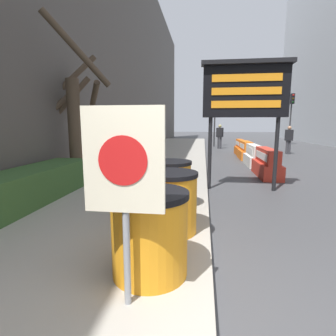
% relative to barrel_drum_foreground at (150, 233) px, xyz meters
% --- Properties ---
extents(building_left_facade, '(0.40, 50.40, 12.11)m').
position_rel_barrel_drum_foreground_xyz_m(building_left_facade, '(-3.74, 9.02, 5.46)').
color(building_left_facade, '#4C4742').
rests_on(building_left_facade, ground_plane).
extents(hedge_strip, '(0.90, 4.22, 0.68)m').
position_rel_barrel_drum_foreground_xyz_m(hedge_strip, '(-2.94, 1.95, -0.11)').
color(hedge_strip, '#335628').
rests_on(hedge_strip, sidewalk_left).
extents(bare_tree, '(2.17, 2.30, 4.16)m').
position_rel_barrel_drum_foreground_xyz_m(bare_tree, '(-3.02, 4.49, 1.44)').
color(bare_tree, '#4C3D2D').
rests_on(bare_tree, sidewalk_left).
extents(barrel_drum_foreground, '(0.82, 0.82, 0.90)m').
position_rel_barrel_drum_foreground_xyz_m(barrel_drum_foreground, '(0.00, 0.00, 0.00)').
color(barrel_drum_foreground, orange).
rests_on(barrel_drum_foreground, sidewalk_left).
extents(barrel_drum_middle, '(0.82, 0.82, 0.90)m').
position_rel_barrel_drum_foreground_xyz_m(barrel_drum_middle, '(0.07, 1.13, 0.00)').
color(barrel_drum_middle, orange).
rests_on(barrel_drum_middle, sidewalk_left).
extents(barrel_drum_back, '(0.82, 0.82, 0.90)m').
position_rel_barrel_drum_foreground_xyz_m(barrel_drum_back, '(-0.08, 2.27, 0.00)').
color(barrel_drum_back, orange).
rests_on(barrel_drum_back, sidewalk_left).
extents(warning_sign, '(0.68, 0.08, 1.72)m').
position_rel_barrel_drum_foreground_xyz_m(warning_sign, '(-0.10, -0.52, 0.73)').
color(warning_sign, gray).
rests_on(warning_sign, sidewalk_left).
extents(message_board, '(2.22, 0.36, 3.26)m').
position_rel_barrel_drum_foreground_xyz_m(message_board, '(1.55, 4.43, 1.92)').
color(message_board, black).
rests_on(message_board, ground_plane).
extents(jersey_barrier_red_striped, '(0.63, 2.02, 0.92)m').
position_rel_barrel_drum_foreground_xyz_m(jersey_barrier_red_striped, '(2.66, 6.44, -0.19)').
color(jersey_barrier_red_striped, red).
rests_on(jersey_barrier_red_striped, ground_plane).
extents(jersey_barrier_white, '(0.60, 1.85, 0.87)m').
position_rel_barrel_drum_foreground_xyz_m(jersey_barrier_white, '(2.66, 8.80, -0.21)').
color(jersey_barrier_white, silver).
rests_on(jersey_barrier_white, ground_plane).
extents(jersey_barrier_orange_near, '(0.64, 1.66, 0.89)m').
position_rel_barrel_drum_foreground_xyz_m(jersey_barrier_orange_near, '(2.66, 10.89, -0.20)').
color(jersey_barrier_orange_near, orange).
rests_on(jersey_barrier_orange_near, ground_plane).
extents(jersey_barrier_orange_far, '(0.51, 1.71, 0.86)m').
position_rel_barrel_drum_foreground_xyz_m(jersey_barrier_orange_far, '(2.66, 12.94, -0.21)').
color(jersey_barrier_orange_far, orange).
rests_on(jersey_barrier_orange_far, ground_plane).
extents(traffic_cone_near, '(0.34, 0.34, 0.61)m').
position_rel_barrel_drum_foreground_xyz_m(traffic_cone_near, '(2.96, 8.57, -0.29)').
color(traffic_cone_near, black).
rests_on(traffic_cone_near, ground_plane).
extents(traffic_light_near_curb, '(0.28, 0.45, 3.98)m').
position_rel_barrel_drum_foreground_xyz_m(traffic_light_near_curb, '(1.38, 18.23, 2.29)').
color(traffic_light_near_curb, '#2D2D30').
rests_on(traffic_light_near_curb, ground_plane).
extents(traffic_light_far_side, '(0.28, 0.45, 4.23)m').
position_rel_barrel_drum_foreground_xyz_m(traffic_light_far_side, '(7.78, 20.94, 2.46)').
color(traffic_light_far_side, '#2D2D30').
rests_on(traffic_light_far_side, ground_plane).
extents(pedestrian_worker, '(0.52, 0.41, 1.71)m').
position_rel_barrel_drum_foreground_xyz_m(pedestrian_worker, '(1.69, 16.59, 0.42)').
color(pedestrian_worker, '#333338').
rests_on(pedestrian_worker, ground_plane).
extents(pedestrian_passerby, '(0.46, 0.32, 1.63)m').
position_rel_barrel_drum_foreground_xyz_m(pedestrian_passerby, '(5.47, 13.56, 0.37)').
color(pedestrian_passerby, '#333338').
rests_on(pedestrian_passerby, ground_plane).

